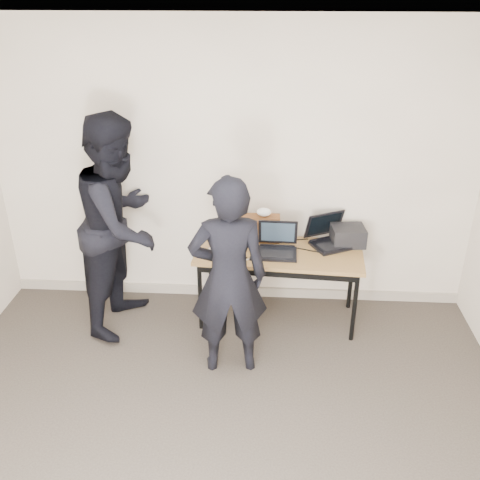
# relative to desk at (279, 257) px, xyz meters

# --- Properties ---
(room) EXTENTS (4.60, 4.60, 2.80)m
(room) POSITION_rel_desk_xyz_m (-0.44, -1.85, 0.69)
(room) COLOR #3C352E
(room) RESTS_ON ground
(desk) EXTENTS (1.54, 0.75, 0.72)m
(desk) POSITION_rel_desk_xyz_m (0.00, 0.00, 0.00)
(desk) COLOR olive
(desk) RESTS_ON ground
(laptop_beige) EXTENTS (0.37, 0.36, 0.26)m
(laptop_beige) POSITION_rel_desk_xyz_m (-0.47, -0.02, 0.11)
(laptop_beige) COLOR beige
(laptop_beige) RESTS_ON desk
(laptop_center) EXTENTS (0.36, 0.35, 0.27)m
(laptop_center) POSITION_rel_desk_xyz_m (-0.02, -0.01, 0.12)
(laptop_center) COLOR black
(laptop_center) RESTS_ON desk
(laptop_right) EXTENTS (0.50, 0.50, 0.28)m
(laptop_right) POSITION_rel_desk_xyz_m (0.47, 0.19, 0.12)
(laptop_right) COLOR black
(laptop_right) RESTS_ON desk
(leather_satchel) EXTENTS (0.36, 0.18, 0.25)m
(leather_satchel) POSITION_rel_desk_xyz_m (-0.18, 0.23, 0.19)
(leather_satchel) COLOR brown
(leather_satchel) RESTS_ON desk
(tissue) EXTENTS (0.14, 0.11, 0.08)m
(tissue) POSITION_rel_desk_xyz_m (-0.15, 0.23, 0.34)
(tissue) COLOR white
(tissue) RESTS_ON leather_satchel
(equipment_box) EXTENTS (0.32, 0.28, 0.17)m
(equipment_box) POSITION_rel_desk_xyz_m (0.63, 0.19, 0.15)
(equipment_box) COLOR black
(equipment_box) RESTS_ON desk
(power_brick) EXTENTS (0.08, 0.06, 0.03)m
(power_brick) POSITION_rel_desk_xyz_m (-0.22, -0.17, 0.07)
(power_brick) COLOR black
(power_brick) RESTS_ON desk
(cables) EXTENTS (1.02, 0.48, 0.01)m
(cables) POSITION_rel_desk_xyz_m (-0.05, 0.01, 0.06)
(cables) COLOR black
(cables) RESTS_ON desk
(person_typist) EXTENTS (0.67, 0.49, 1.69)m
(person_typist) POSITION_rel_desk_xyz_m (-0.40, -0.71, 0.19)
(person_typist) COLOR black
(person_typist) RESTS_ON ground
(person_observer) EXTENTS (0.93, 1.09, 1.98)m
(person_observer) POSITION_rel_desk_xyz_m (-1.40, -0.08, 0.33)
(person_observer) COLOR black
(person_observer) RESTS_ON ground
(baseboard) EXTENTS (4.50, 0.03, 0.10)m
(baseboard) POSITION_rel_desk_xyz_m (-0.44, 0.38, -0.61)
(baseboard) COLOR #A29686
(baseboard) RESTS_ON ground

